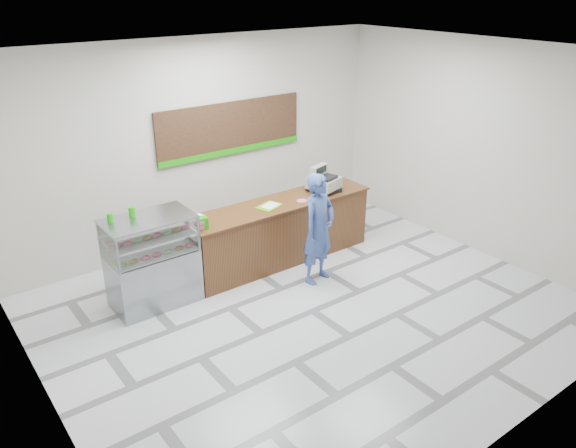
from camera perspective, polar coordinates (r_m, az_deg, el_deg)
floor at (r=8.04m, az=2.55°, el=-8.81°), size 7.00×7.00×0.00m
back_wall at (r=9.63m, az=-8.70°, el=8.02°), size 7.00×0.00×7.00m
ceiling at (r=6.82m, az=3.11°, el=16.77°), size 7.00×7.00×0.00m
sales_counter at (r=9.16m, az=-0.84°, el=-0.76°), size 3.26×0.76×1.03m
display_case at (r=8.13m, az=-13.63°, el=-3.63°), size 1.22×0.72×1.33m
menu_board at (r=9.81m, az=-5.80°, el=9.57°), size 2.80×0.06×0.90m
cash_register at (r=9.40m, az=3.61°, el=4.26°), size 0.56×0.57×0.42m
card_terminal at (r=9.49m, az=4.45°, el=3.55°), size 0.12×0.18×0.04m
serving_tray at (r=8.78m, az=-1.92°, el=1.81°), size 0.45×0.39×0.02m
napkin_box at (r=8.26m, az=-9.03°, el=0.43°), size 0.18×0.18×0.12m
straw_cup at (r=8.23m, az=-9.41°, el=0.33°), size 0.09×0.09×0.13m
promo_box at (r=8.08m, az=-8.85°, el=0.08°), size 0.21×0.16×0.17m
donut_decal at (r=9.02m, az=1.41°, el=2.39°), size 0.17×0.17×0.00m
green_cup_left at (r=7.83m, az=-17.63°, el=0.59°), size 0.08×0.08×0.13m
green_cup_right at (r=7.92m, az=-15.56°, el=1.19°), size 0.09×0.09×0.14m
customer at (r=8.43m, az=3.14°, el=-0.47°), size 0.71×0.55×1.73m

